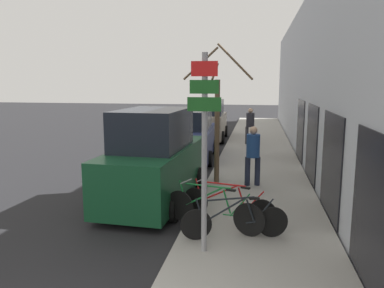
% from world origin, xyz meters
% --- Properties ---
extents(ground_plane, '(80.00, 80.00, 0.00)m').
position_xyz_m(ground_plane, '(0.00, 11.20, 0.00)').
color(ground_plane, black).
extents(sidewalk_curb, '(3.20, 32.00, 0.15)m').
position_xyz_m(sidewalk_curb, '(2.60, 14.00, 0.07)').
color(sidewalk_curb, '#9E9B93').
rests_on(sidewalk_curb, ground).
extents(building_facade, '(0.23, 32.00, 6.50)m').
position_xyz_m(building_facade, '(4.35, 13.91, 3.22)').
color(building_facade, '#B2B7C1').
rests_on(building_facade, ground).
extents(signpost, '(0.59, 0.12, 3.60)m').
position_xyz_m(signpost, '(1.61, 3.73, 2.15)').
color(signpost, '#939399').
rests_on(signpost, sidewalk_curb).
extents(bicycle_0, '(2.11, 0.68, 0.87)m').
position_xyz_m(bicycle_0, '(2.14, 4.39, 0.52)').
color(bicycle_0, black).
rests_on(bicycle_0, sidewalk_curb).
extents(bicycle_1, '(2.21, 0.90, 0.95)m').
position_xyz_m(bicycle_1, '(1.64, 4.87, 0.55)').
color(bicycle_1, black).
rests_on(bicycle_1, sidewalk_curb).
extents(bicycle_2, '(2.16, 0.92, 0.88)m').
position_xyz_m(bicycle_2, '(1.92, 5.33, 0.53)').
color(bicycle_2, black).
rests_on(bicycle_2, sidewalk_curb).
extents(parked_car_0, '(2.21, 4.79, 2.54)m').
position_xyz_m(parked_car_0, '(-0.18, 6.89, 1.14)').
color(parked_car_0, '#144728').
rests_on(parked_car_0, ground).
extents(parked_car_1, '(2.11, 4.51, 2.08)m').
position_xyz_m(parked_car_1, '(-0.20, 12.60, 0.95)').
color(parked_car_1, navy).
rests_on(parked_car_1, ground).
extents(parked_car_2, '(2.16, 4.20, 2.26)m').
position_xyz_m(parked_car_2, '(-0.27, 18.14, 1.03)').
color(parked_car_2, gray).
rests_on(parked_car_2, ground).
extents(pedestrian_near, '(0.46, 0.40, 1.79)m').
position_xyz_m(pedestrian_near, '(2.42, 8.41, 1.19)').
color(pedestrian_near, '#1E2338').
rests_on(pedestrian_near, sidewalk_curb).
extents(pedestrian_far, '(0.47, 0.40, 1.80)m').
position_xyz_m(pedestrian_far, '(2.17, 16.08, 1.19)').
color(pedestrian_far, '#333338').
rests_on(pedestrian_far, sidewalk_curb).
extents(street_tree, '(2.08, 0.76, 4.21)m').
position_xyz_m(street_tree, '(1.33, 8.42, 2.05)').
color(street_tree, brown).
rests_on(street_tree, sidewalk_curb).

